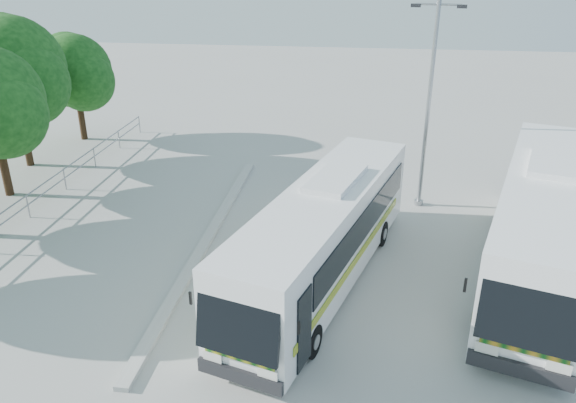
# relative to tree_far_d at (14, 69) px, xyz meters

# --- Properties ---
(ground) EXTENTS (100.00, 100.00, 0.00)m
(ground) POSITION_rel_tree_far_d_xyz_m (13.31, -8.80, -4.82)
(ground) COLOR #A4A49F
(ground) RESTS_ON ground
(kerb_divider) EXTENTS (0.40, 16.00, 0.15)m
(kerb_divider) POSITION_rel_tree_far_d_xyz_m (11.01, -6.80, -4.74)
(kerb_divider) COLOR #B2B2AD
(kerb_divider) RESTS_ON ground
(railing) EXTENTS (0.06, 22.00, 1.00)m
(railing) POSITION_rel_tree_far_d_xyz_m (3.31, -4.80, -4.08)
(railing) COLOR gray
(railing) RESTS_ON ground
(tree_far_d) EXTENTS (5.62, 5.30, 7.33)m
(tree_far_d) POSITION_rel_tree_far_d_xyz_m (0.00, 0.00, 0.00)
(tree_far_d) COLOR #382314
(tree_far_d) RESTS_ON ground
(tree_far_e) EXTENTS (4.54, 4.28, 5.92)m
(tree_far_e) POSITION_rel_tree_far_d_xyz_m (0.68, 4.50, -0.93)
(tree_far_e) COLOR #382314
(tree_far_e) RESTS_ON ground
(coach_main) EXTENTS (5.40, 11.62, 3.18)m
(coach_main) POSITION_rel_tree_far_d_xyz_m (15.49, -9.01, -3.07)
(coach_main) COLOR silver
(coach_main) RESTS_ON ground
(coach_adjacent) EXTENTS (6.09, 12.65, 3.46)m
(coach_adjacent) POSITION_rel_tree_far_d_xyz_m (22.47, -7.46, -2.92)
(coach_adjacent) COLOR white
(coach_adjacent) RESTS_ON ground
(lamppost) EXTENTS (2.03, 0.48, 8.32)m
(lamppost) POSITION_rel_tree_far_d_xyz_m (19.08, -2.36, -0.22)
(lamppost) COLOR #909498
(lamppost) RESTS_ON ground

